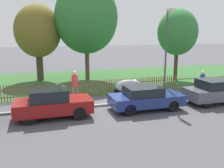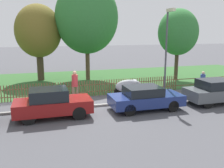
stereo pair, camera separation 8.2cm
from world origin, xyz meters
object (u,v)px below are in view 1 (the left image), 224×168
(tree_behind_motorcycle, at_px, (38,31))
(pedestrian_near_fence, at_px, (202,81))
(street_lamp, at_px, (167,44))
(parked_car_white_van, at_px, (217,91))
(parked_car_red_compact, at_px, (145,98))
(tree_far_left, at_px, (178,32))
(covered_motorcycle, at_px, (129,86))
(pedestrian_by_lamp, at_px, (75,84))
(tree_mid_park, at_px, (86,18))
(parked_car_navy_estate, at_px, (52,103))

(tree_behind_motorcycle, bearing_deg, pedestrian_near_fence, -39.32)
(street_lamp, bearing_deg, parked_car_white_van, -31.66)
(parked_car_red_compact, relative_size, tree_far_left, 0.65)
(parked_car_red_compact, relative_size, covered_motorcycle, 2.00)
(parked_car_red_compact, bearing_deg, pedestrian_near_fence, 21.33)
(parked_car_red_compact, xyz_separation_m, covered_motorcycle, (0.22, 3.08, -0.01))
(covered_motorcycle, distance_m, pedestrian_by_lamp, 3.68)
(tree_mid_park, bearing_deg, street_lamp, -67.17)
(covered_motorcycle, bearing_deg, pedestrian_by_lamp, -175.51)
(parked_car_red_compact, xyz_separation_m, parked_car_white_van, (4.65, -0.06, 0.06))
(pedestrian_near_fence, bearing_deg, parked_car_white_van, -21.73)
(parked_car_red_compact, xyz_separation_m, tree_far_left, (6.16, 7.15, 3.48))
(parked_car_navy_estate, distance_m, pedestrian_by_lamp, 3.18)
(parked_car_navy_estate, distance_m, parked_car_red_compact, 5.00)
(parked_car_red_compact, bearing_deg, tree_far_left, 49.88)
(parked_car_navy_estate, height_order, tree_mid_park, tree_mid_park)
(parked_car_white_van, relative_size, tree_far_left, 0.63)
(parked_car_red_compact, height_order, parked_car_white_van, parked_car_white_van)
(parked_car_navy_estate, relative_size, tree_far_left, 0.62)
(parked_car_navy_estate, distance_m, street_lamp, 7.70)
(covered_motorcycle, height_order, tree_far_left, tree_far_left)
(tree_far_left, distance_m, pedestrian_near_fence, 6.24)
(parked_car_red_compact, distance_m, tree_far_left, 10.05)
(covered_motorcycle, height_order, tree_mid_park, tree_mid_park)
(tree_mid_park, height_order, pedestrian_by_lamp, tree_mid_park)
(tree_behind_motorcycle, height_order, pedestrian_by_lamp, tree_behind_motorcycle)
(tree_far_left, relative_size, pedestrian_near_fence, 3.80)
(covered_motorcycle, height_order, tree_behind_motorcycle, tree_behind_motorcycle)
(parked_car_white_van, bearing_deg, covered_motorcycle, 144.77)
(tree_mid_park, xyz_separation_m, pedestrian_by_lamp, (-2.12, -6.66, -4.34))
(parked_car_red_compact, bearing_deg, tree_mid_park, 98.46)
(tree_far_left, xyz_separation_m, pedestrian_near_fence, (-1.08, -5.23, -3.24))
(parked_car_red_compact, relative_size, street_lamp, 0.72)
(parked_car_navy_estate, height_order, tree_far_left, tree_far_left)
(covered_motorcycle, height_order, street_lamp, street_lamp)
(parked_car_white_van, bearing_deg, tree_behind_motorcycle, 133.64)
(parked_car_navy_estate, xyz_separation_m, parked_car_white_van, (9.65, -0.20, -0.01))
(pedestrian_by_lamp, bearing_deg, pedestrian_near_fence, -26.22)
(covered_motorcycle, xyz_separation_m, tree_far_left, (5.94, 4.06, 3.49))
(tree_far_left, bearing_deg, parked_car_navy_estate, -147.89)
(parked_car_navy_estate, relative_size, street_lamp, 0.68)
(tree_behind_motorcycle, distance_m, tree_mid_park, 4.31)
(tree_behind_motorcycle, height_order, tree_mid_park, tree_mid_park)
(covered_motorcycle, bearing_deg, tree_behind_motorcycle, 128.57)
(tree_far_left, xyz_separation_m, pedestrian_by_lamp, (-9.59, -4.25, -3.10))
(pedestrian_near_fence, bearing_deg, street_lamp, -92.43)
(parked_car_red_compact, relative_size, tree_behind_motorcycle, 0.61)
(pedestrian_near_fence, distance_m, street_lamp, 4.00)
(parked_car_white_van, xyz_separation_m, tree_far_left, (1.50, 7.20, 3.42))
(tree_behind_motorcycle, bearing_deg, covered_motorcycle, -52.95)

